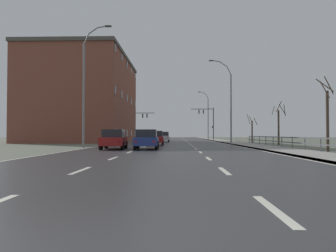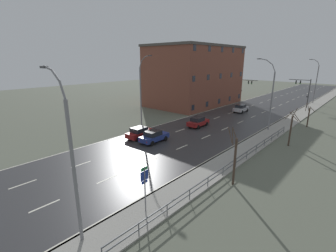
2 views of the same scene
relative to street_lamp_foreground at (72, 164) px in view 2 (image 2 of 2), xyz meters
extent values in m
cube|color=#5B6051|center=(-7.44, 40.50, -5.01)|extent=(160.00, 160.00, 0.12)
cube|color=#303033|center=(-7.44, 52.50, -4.94)|extent=(14.00, 120.00, 0.02)
cube|color=beige|center=(-9.77, -0.10, -4.93)|extent=(0.16, 2.20, 0.01)
cube|color=beige|center=(-9.77, 5.30, -4.93)|extent=(0.16, 2.20, 0.01)
cube|color=beige|center=(-9.77, 10.70, -4.93)|extent=(0.16, 2.20, 0.01)
cube|color=beige|center=(-9.77, 16.10, -4.93)|extent=(0.16, 2.20, 0.01)
cube|color=beige|center=(-9.77, 21.50, -4.93)|extent=(0.16, 2.20, 0.01)
cube|color=beige|center=(-9.77, 26.90, -4.93)|extent=(0.16, 2.20, 0.01)
cube|color=beige|center=(-9.77, 32.30, -4.93)|extent=(0.16, 2.20, 0.01)
cube|color=beige|center=(-9.77, 37.70, -4.93)|extent=(0.16, 2.20, 0.01)
cube|color=beige|center=(-9.77, 43.10, -4.93)|extent=(0.16, 2.20, 0.01)
cube|color=beige|center=(-9.77, 48.50, -4.93)|extent=(0.16, 2.20, 0.01)
cube|color=beige|center=(-9.77, 53.90, -4.93)|extent=(0.16, 2.20, 0.01)
cube|color=beige|center=(-9.77, 59.30, -4.93)|extent=(0.16, 2.20, 0.01)
cube|color=beige|center=(-9.77, 64.70, -4.93)|extent=(0.16, 2.20, 0.01)
cube|color=beige|center=(-9.77, 70.10, -4.93)|extent=(0.16, 2.20, 0.01)
cube|color=beige|center=(-9.77, 75.50, -4.93)|extent=(0.16, 2.20, 0.01)
cube|color=beige|center=(-9.77, 80.90, -4.93)|extent=(0.16, 2.20, 0.01)
cube|color=beige|center=(-9.77, 86.30, -4.93)|extent=(0.16, 2.20, 0.01)
cube|color=beige|center=(-9.77, 91.70, -4.93)|extent=(0.16, 2.20, 0.01)
cube|color=beige|center=(-9.77, 97.10, -4.93)|extent=(0.16, 2.20, 0.01)
cube|color=beige|center=(-9.77, 102.50, -4.93)|extent=(0.16, 2.20, 0.01)
cube|color=beige|center=(-9.77, 107.90, -4.93)|extent=(0.16, 2.20, 0.01)
cube|color=beige|center=(-5.11, -0.10, -4.93)|extent=(0.16, 2.20, 0.01)
cube|color=beige|center=(-5.11, 5.30, -4.93)|extent=(0.16, 2.20, 0.01)
cube|color=beige|center=(-5.11, 10.70, -4.93)|extent=(0.16, 2.20, 0.01)
cube|color=beige|center=(-5.11, 16.10, -4.93)|extent=(0.16, 2.20, 0.01)
cube|color=beige|center=(-5.11, 21.50, -4.93)|extent=(0.16, 2.20, 0.01)
cube|color=beige|center=(-5.11, 26.90, -4.93)|extent=(0.16, 2.20, 0.01)
cube|color=beige|center=(-5.11, 32.30, -4.93)|extent=(0.16, 2.20, 0.01)
cube|color=beige|center=(-5.11, 37.70, -4.93)|extent=(0.16, 2.20, 0.01)
cube|color=beige|center=(-5.11, 43.10, -4.93)|extent=(0.16, 2.20, 0.01)
cube|color=beige|center=(-5.11, 48.50, -4.93)|extent=(0.16, 2.20, 0.01)
cube|color=beige|center=(-5.11, 53.90, -4.93)|extent=(0.16, 2.20, 0.01)
cube|color=beige|center=(-5.11, 59.30, -4.93)|extent=(0.16, 2.20, 0.01)
cube|color=beige|center=(-5.11, 64.70, -4.93)|extent=(0.16, 2.20, 0.01)
cube|color=beige|center=(-5.11, 70.10, -4.93)|extent=(0.16, 2.20, 0.01)
cube|color=beige|center=(-5.11, 75.50, -4.93)|extent=(0.16, 2.20, 0.01)
cube|color=beige|center=(-5.11, 80.90, -4.93)|extent=(0.16, 2.20, 0.01)
cube|color=beige|center=(-5.11, 86.30, -4.93)|extent=(0.16, 2.20, 0.01)
cube|color=beige|center=(-5.11, 91.70, -4.93)|extent=(0.16, 2.20, 0.01)
cube|color=beige|center=(-5.11, 97.10, -4.93)|extent=(0.16, 2.20, 0.01)
cube|color=beige|center=(-5.11, 102.50, -4.93)|extent=(0.16, 2.20, 0.01)
cube|color=beige|center=(-5.11, 107.90, -4.93)|extent=(0.16, 2.20, 0.01)
cube|color=beige|center=(-0.59, 52.50, -4.93)|extent=(0.16, 120.00, 0.01)
cube|color=beige|center=(-14.29, 52.50, -4.93)|extent=(0.16, 120.00, 0.01)
cube|color=gray|center=(1.06, 52.50, -4.89)|extent=(3.00, 120.00, 0.12)
cube|color=slate|center=(-0.36, 52.50, -4.89)|extent=(0.16, 120.00, 0.12)
cube|color=#515459|center=(2.41, 15.24, -4.00)|extent=(0.06, 30.62, 0.08)
cube|color=#515459|center=(2.41, 15.24, -4.40)|extent=(0.06, 30.62, 0.08)
cylinder|color=#515459|center=(2.41, 2.49, -4.45)|extent=(0.07, 0.07, 1.00)
cylinder|color=#515459|center=(2.41, 5.04, -4.45)|extent=(0.07, 0.07, 1.00)
cylinder|color=#515459|center=(2.41, 7.59, -4.45)|extent=(0.07, 0.07, 1.00)
cylinder|color=#515459|center=(2.41, 10.14, -4.45)|extent=(0.07, 0.07, 1.00)
cylinder|color=#515459|center=(2.41, 12.69, -4.45)|extent=(0.07, 0.07, 1.00)
cylinder|color=#515459|center=(2.41, 15.24, -4.45)|extent=(0.07, 0.07, 1.00)
cylinder|color=#515459|center=(2.41, 17.79, -4.45)|extent=(0.07, 0.07, 1.00)
cylinder|color=#515459|center=(2.41, 20.35, -4.45)|extent=(0.07, 0.07, 1.00)
cylinder|color=#515459|center=(2.41, 22.90, -4.45)|extent=(0.07, 0.07, 1.00)
cylinder|color=#515459|center=(2.41, 25.45, -4.45)|extent=(0.07, 0.07, 1.00)
cylinder|color=#515459|center=(2.41, 28.00, -4.45)|extent=(0.07, 0.07, 1.00)
cylinder|color=#515459|center=(2.41, 30.55, -4.45)|extent=(0.07, 0.07, 1.00)
cylinder|color=slate|center=(0.16, 0.00, -0.70)|extent=(0.20, 0.20, 8.51)
cylinder|color=slate|center=(-0.04, 0.00, 3.99)|extent=(0.50, 0.11, 0.89)
cylinder|color=slate|center=(-0.62, 0.00, 4.68)|extent=(0.83, 0.11, 0.63)
cylinder|color=slate|center=(-1.46, 0.00, 5.03)|extent=(0.94, 0.11, 0.27)
cube|color=#333335|center=(-1.92, 0.00, 5.06)|extent=(0.56, 0.24, 0.12)
cylinder|color=slate|center=(0.16, 30.61, -0.58)|extent=(0.20, 0.20, 8.74)
cylinder|color=slate|center=(-0.07, 30.61, 4.29)|extent=(0.57, 0.11, 1.06)
cylinder|color=slate|center=(-0.77, 30.61, 5.11)|extent=(0.98, 0.11, 0.73)
cylinder|color=slate|center=(-1.77, 30.61, 5.53)|extent=(1.12, 0.11, 0.30)
cube|color=#333335|center=(-2.32, 30.61, 5.58)|extent=(0.56, 0.24, 0.12)
cylinder|color=slate|center=(0.16, 61.22, -0.39)|extent=(0.20, 0.20, 9.13)
cylinder|color=slate|center=(-0.02, 61.22, 4.57)|extent=(0.46, 0.11, 0.83)
cylinder|color=slate|center=(-0.56, 61.22, 5.21)|extent=(0.77, 0.11, 0.59)
cylinder|color=slate|center=(-1.34, 61.22, 5.53)|extent=(0.87, 0.11, 0.26)
cube|color=#333335|center=(-1.76, 61.22, 5.56)|extent=(0.56, 0.24, 0.12)
cylinder|color=slate|center=(-15.04, 18.37, -0.27)|extent=(0.20, 0.20, 9.37)
cylinder|color=slate|center=(-14.83, 18.37, 4.86)|extent=(0.52, 0.11, 0.94)
cylinder|color=slate|center=(-14.22, 18.37, 5.59)|extent=(0.87, 0.11, 0.66)
cylinder|color=slate|center=(-13.32, 18.37, 5.96)|extent=(0.99, 0.11, 0.28)
cube|color=#333335|center=(-12.84, 18.37, 6.00)|extent=(0.56, 0.24, 0.12)
cylinder|color=slate|center=(0.96, 4.38, -3.19)|extent=(0.09, 0.09, 3.52)
cube|color=#146633|center=(0.94, 4.38, -1.59)|extent=(0.03, 0.56, 0.24)
cube|color=navy|center=(0.94, 4.38, -2.09)|extent=(0.03, 0.68, 0.68)
cube|color=white|center=(0.92, 4.38, -2.09)|extent=(0.01, 0.44, 0.22)
cube|color=navy|center=(0.94, 4.38, -2.56)|extent=(0.03, 0.52, 0.22)
cylinder|color=#38383A|center=(0.46, 53.41, -1.75)|extent=(0.18, 0.18, 6.39)
cylinder|color=#38383A|center=(-1.71, 53.41, 1.19)|extent=(4.34, 0.12, 0.12)
cube|color=black|center=(-1.49, 53.41, 0.64)|extent=(0.20, 0.28, 0.80)
sphere|color=#2D2D2D|center=(-1.49, 53.26, 0.90)|extent=(0.14, 0.14, 0.14)
sphere|color=#2D2D2D|center=(-1.49, 53.26, 0.64)|extent=(0.14, 0.14, 0.14)
sphere|color=green|center=(-1.49, 53.26, 0.38)|extent=(0.14, 0.14, 0.14)
cube|color=black|center=(-2.36, 53.41, 0.64)|extent=(0.20, 0.28, 0.80)
sphere|color=#2D2D2D|center=(-2.36, 53.26, 0.90)|extent=(0.14, 0.14, 0.14)
sphere|color=#2D2D2D|center=(-2.36, 53.26, 0.64)|extent=(0.14, 0.14, 0.14)
sphere|color=green|center=(-2.36, 53.26, 0.38)|extent=(0.14, 0.14, 0.14)
cube|color=black|center=(0.24, 53.36, -2.35)|extent=(0.18, 0.12, 0.32)
cylinder|color=#38383A|center=(-15.34, 53.67, -2.13)|extent=(0.18, 0.18, 5.65)
cylinder|color=#38383A|center=(-13.23, 53.67, 0.45)|extent=(4.21, 0.12, 0.12)
cube|color=black|center=(-13.44, 53.67, -0.10)|extent=(0.20, 0.28, 0.80)
sphere|color=#2D2D2D|center=(-13.44, 53.52, 0.16)|extent=(0.14, 0.14, 0.14)
sphere|color=#2D2D2D|center=(-13.44, 53.52, -0.10)|extent=(0.14, 0.14, 0.14)
sphere|color=green|center=(-13.44, 53.52, -0.36)|extent=(0.14, 0.14, 0.14)
cube|color=black|center=(-12.60, 53.67, -0.10)|extent=(0.20, 0.28, 0.80)
sphere|color=#2D2D2D|center=(-12.60, 53.52, 0.16)|extent=(0.14, 0.14, 0.14)
sphere|color=#2D2D2D|center=(-12.60, 53.52, -0.10)|extent=(0.14, 0.14, 0.14)
sphere|color=green|center=(-12.60, 53.52, -0.36)|extent=(0.14, 0.14, 0.14)
cube|color=black|center=(-15.12, 53.62, -2.35)|extent=(0.18, 0.12, 0.32)
cube|color=navy|center=(-9.05, 15.20, -4.30)|extent=(1.86, 4.14, 0.64)
cube|color=black|center=(-9.04, 14.95, -3.68)|extent=(1.61, 2.04, 0.60)
cube|color=slate|center=(-9.06, 15.90, -3.70)|extent=(1.41, 0.11, 0.51)
cylinder|color=black|center=(-8.27, 16.49, -4.62)|extent=(0.24, 0.67, 0.66)
cylinder|color=black|center=(-9.89, 16.45, -4.62)|extent=(0.24, 0.67, 0.66)
cylinder|color=black|center=(-8.21, 13.95, -4.62)|extent=(0.24, 0.67, 0.66)
cylinder|color=black|center=(-9.83, 13.91, -4.62)|extent=(0.24, 0.67, 0.66)
cube|color=red|center=(-9.66, 13.16, -4.30)|extent=(0.16, 0.04, 0.14)
cube|color=red|center=(-8.34, 13.19, -4.30)|extent=(0.16, 0.04, 0.14)
cube|color=#B7B7BC|center=(-8.76, 40.15, -4.30)|extent=(1.89, 4.15, 0.64)
cube|color=black|center=(-8.75, 39.90, -3.68)|extent=(1.62, 2.05, 0.60)
cube|color=slate|center=(-8.78, 40.85, -3.70)|extent=(1.41, 0.12, 0.51)
cylinder|color=black|center=(-7.99, 41.45, -4.62)|extent=(0.24, 0.67, 0.66)
cylinder|color=black|center=(-9.61, 41.39, -4.62)|extent=(0.24, 0.67, 0.66)
cylinder|color=black|center=(-7.91, 38.90, -4.62)|extent=(0.24, 0.67, 0.66)
cylinder|color=black|center=(-9.53, 38.85, -4.62)|extent=(0.24, 0.67, 0.66)
cube|color=red|center=(-9.35, 38.10, -4.30)|extent=(0.16, 0.05, 0.14)
cube|color=red|center=(-8.03, 38.14, -4.30)|extent=(0.16, 0.05, 0.14)
cube|color=maroon|center=(-9.02, 25.15, -4.30)|extent=(1.90, 4.16, 0.64)
cube|color=black|center=(-9.02, 24.90, -3.68)|extent=(1.63, 2.05, 0.60)
cube|color=slate|center=(-9.05, 25.85, -3.70)|extent=(1.41, 0.13, 0.51)
cylinder|color=black|center=(-8.26, 26.45, -4.62)|extent=(0.24, 0.67, 0.66)
cylinder|color=black|center=(-9.88, 26.39, -4.62)|extent=(0.24, 0.67, 0.66)
cylinder|color=black|center=(-8.17, 23.91, -4.62)|extent=(0.24, 0.67, 0.66)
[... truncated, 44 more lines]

